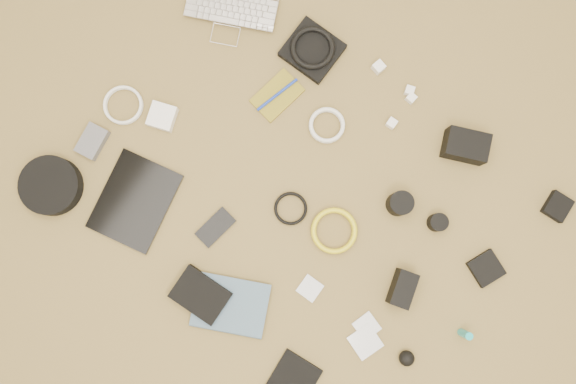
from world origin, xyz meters
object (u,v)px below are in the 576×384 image
Objects in this scene: tablet at (135,201)px; phone at (216,227)px; headphone_case at (51,186)px; laptop at (229,20)px; dslr_camera at (466,146)px; paperback at (225,333)px.

tablet is 0.26m from phone.
laptop is at bearing 79.45° from headphone_case.
dslr_camera is at bearing 40.32° from headphone_case.
dslr_camera is 0.58× the size of paperback.
dslr_camera is at bearing -18.06° from laptop.
paperback reaches higher than phone.
tablet is 1.46× the size of headphone_case.
laptop is 0.66m from phone.
headphone_case is (-0.14, -0.74, 0.01)m from laptop.
laptop is 1.58× the size of headphone_case.
phone is at bearing 16.73° from paperback.
laptop is 0.64m from tablet.
headphone_case is at bearing -161.48° from dslr_camera.
paperback reaches higher than tablet.
tablet is (-0.74, -0.72, -0.03)m from dslr_camera.
laptop and paperback have the same top height.
dslr_camera is 0.81m from phone.
paperback is at bearing -78.92° from laptop.
tablet reaches higher than phone.
laptop reaches higher than tablet.
headphone_case is at bearing -148.84° from phone.
headphone_case reaches higher than tablet.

